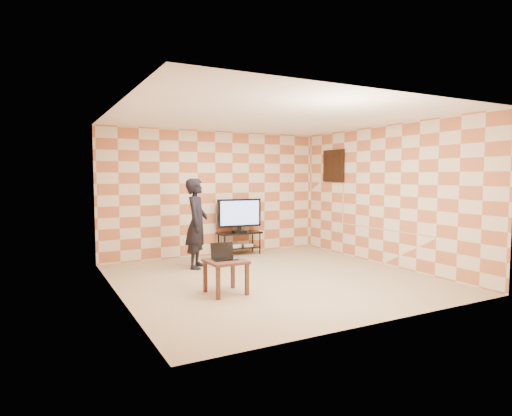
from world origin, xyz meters
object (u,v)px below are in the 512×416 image
object	(u,v)px
tv_stand	(239,238)
person	(197,223)
tv	(239,214)
side_table	(226,266)

from	to	relation	value
tv_stand	person	xyz separation A→B (m)	(-1.29, -0.87, 0.48)
tv	side_table	world-z (taller)	tv
tv_stand	person	bearing A→B (deg)	-146.17
tv_stand	side_table	bearing A→B (deg)	-119.13
person	side_table	bearing A→B (deg)	-154.89
side_table	person	bearing A→B (deg)	82.83
tv	person	bearing A→B (deg)	-146.27
tv_stand	tv	world-z (taller)	tv
tv	side_table	size ratio (longest dim) A/B	1.77
tv	side_table	bearing A→B (deg)	-119.16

